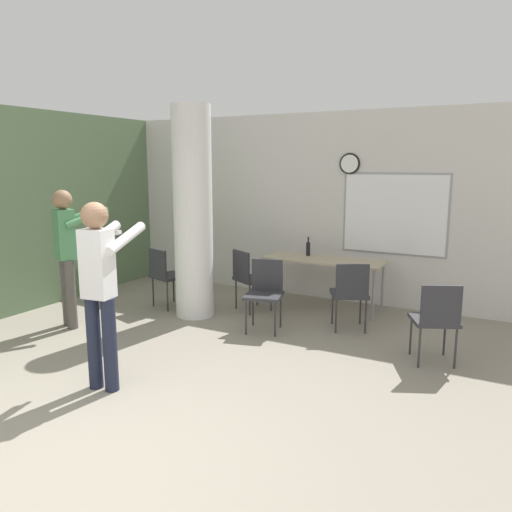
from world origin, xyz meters
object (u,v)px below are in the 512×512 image
at_px(bottle_on_table, 308,248).
at_px(chair_table_front, 265,290).
at_px(person_playing_front, 100,281).
at_px(chair_near_pillar, 166,273).
at_px(chair_table_left, 249,275).
at_px(chair_mid_room, 436,317).
at_px(chair_table_right, 350,291).
at_px(person_watching_back, 68,248).
at_px(folding_table, 324,262).

height_order(bottle_on_table, chair_table_front, bottle_on_table).
distance_m(chair_table_front, person_playing_front, 2.30).
bearing_deg(chair_near_pillar, chair_table_left, 20.13).
distance_m(chair_mid_room, chair_near_pillar, 3.77).
xyz_separation_m(chair_table_right, chair_mid_room, (1.10, -0.61, 0.00)).
xyz_separation_m(chair_table_right, person_playing_front, (-1.48, -2.63, 0.50)).
bearing_deg(person_playing_front, chair_mid_room, 38.01).
xyz_separation_m(chair_mid_room, person_watching_back, (-4.27, -0.90, 0.51)).
height_order(folding_table, chair_mid_room, chair_mid_room).
bearing_deg(folding_table, person_playing_front, -103.97).
bearing_deg(folding_table, chair_mid_room, -38.28).
bearing_deg(chair_mid_room, person_playing_front, -141.99).
bearing_deg(chair_table_left, chair_near_pillar, -159.87).
bearing_deg(bottle_on_table, person_watching_back, -133.02).
xyz_separation_m(folding_table, person_playing_front, (-0.84, -3.40, 0.34)).
relative_size(chair_table_left, person_playing_front, 0.50).
bearing_deg(person_playing_front, person_watching_back, 146.43).
relative_size(folding_table, chair_table_front, 1.95).
bearing_deg(chair_table_left, person_playing_front, -89.43).
bearing_deg(folding_table, chair_table_left, -145.17).
height_order(folding_table, chair_table_right, chair_table_right).
height_order(bottle_on_table, chair_table_right, bottle_on_table).
xyz_separation_m(chair_mid_room, person_playing_front, (-2.59, -2.02, 0.50)).
relative_size(chair_table_right, chair_table_left, 1.00).
relative_size(bottle_on_table, chair_table_left, 0.32).
relative_size(folding_table, chair_mid_room, 1.95).
xyz_separation_m(chair_table_left, chair_near_pillar, (-1.14, -0.42, 0.00)).
height_order(chair_table_right, chair_table_front, same).
height_order(bottle_on_table, person_watching_back, person_watching_back).
distance_m(folding_table, person_watching_back, 3.42).
bearing_deg(bottle_on_table, chair_table_right, -43.60).
bearing_deg(chair_table_left, chair_mid_room, -16.36).
bearing_deg(chair_table_front, chair_table_left, 132.83).
distance_m(bottle_on_table, person_watching_back, 3.29).
bearing_deg(person_watching_back, chair_table_right, 25.52).
bearing_deg(chair_table_front, chair_mid_room, -4.56).
bearing_deg(bottle_on_table, chair_mid_room, -36.39).
distance_m(chair_table_right, chair_table_front, 1.05).
distance_m(folding_table, bottle_on_table, 0.36).
height_order(bottle_on_table, chair_table_left, bottle_on_table).
xyz_separation_m(bottle_on_table, chair_table_right, (0.93, -0.89, -0.32)).
relative_size(chair_mid_room, person_watching_back, 0.50).
bearing_deg(bottle_on_table, person_playing_front, -98.91).
distance_m(chair_table_front, person_watching_back, 2.51).
height_order(folding_table, chair_table_front, chair_table_front).
height_order(chair_near_pillar, person_watching_back, person_watching_back).
height_order(chair_table_right, chair_near_pillar, same).
xyz_separation_m(bottle_on_table, person_watching_back, (-2.24, -2.40, 0.19)).
bearing_deg(chair_table_right, chair_table_front, -154.75).
height_order(chair_table_right, person_watching_back, person_watching_back).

